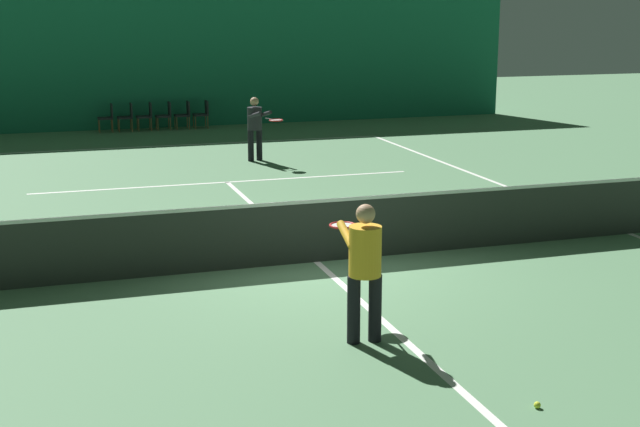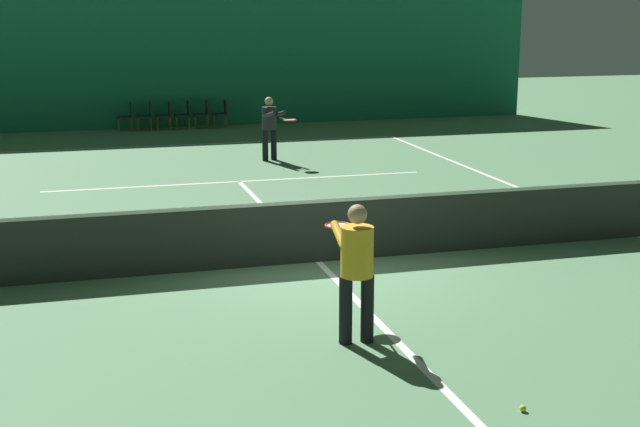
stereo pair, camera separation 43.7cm
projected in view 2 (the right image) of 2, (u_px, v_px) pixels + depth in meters
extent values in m
plane|color=#56845B|center=(318.00, 262.00, 13.26)|extent=(60.00, 60.00, 0.00)
cube|color=#196B4C|center=(182.00, 52.00, 27.43)|extent=(23.00, 0.12, 4.59)
cube|color=white|center=(202.00, 144.00, 24.42)|extent=(11.00, 0.10, 0.00)
cube|color=white|center=(239.00, 181.00, 19.26)|extent=(8.25, 0.10, 0.00)
cube|color=white|center=(639.00, 236.00, 14.71)|extent=(0.10, 23.80, 0.00)
cube|color=white|center=(318.00, 262.00, 13.26)|extent=(0.10, 12.80, 0.00)
cube|color=#2D332D|center=(318.00, 231.00, 13.15)|extent=(11.90, 0.02, 0.95)
cube|color=white|center=(318.00, 201.00, 13.05)|extent=(11.90, 0.02, 0.05)
cylinder|color=black|center=(346.00, 310.00, 9.99)|extent=(0.16, 0.16, 0.79)
cylinder|color=black|center=(367.00, 309.00, 10.04)|extent=(0.16, 0.16, 0.79)
cylinder|color=gold|center=(357.00, 252.00, 9.86)|extent=(0.39, 0.39, 0.57)
sphere|color=tan|center=(357.00, 214.00, 9.76)|extent=(0.22, 0.22, 0.22)
cylinder|color=gold|center=(339.00, 235.00, 10.05)|extent=(0.13, 0.55, 0.23)
cylinder|color=gold|center=(364.00, 234.00, 10.11)|extent=(0.13, 0.55, 0.23)
cylinder|color=black|center=(344.00, 232.00, 10.49)|extent=(0.05, 0.31, 0.03)
torus|color=red|center=(338.00, 225.00, 10.78)|extent=(0.35, 0.35, 0.03)
cylinder|color=silver|center=(338.00, 225.00, 10.78)|extent=(0.30, 0.30, 0.00)
cylinder|color=black|center=(274.00, 145.00, 21.87)|extent=(0.18, 0.18, 0.76)
cylinder|color=black|center=(265.00, 145.00, 21.74)|extent=(0.18, 0.18, 0.76)
cylinder|color=#232328|center=(269.00, 118.00, 21.65)|extent=(0.45, 0.45, 0.55)
sphere|color=tan|center=(269.00, 101.00, 21.56)|extent=(0.21, 0.21, 0.21)
cylinder|color=#232328|center=(279.00, 114.00, 21.50)|extent=(0.25, 0.53, 0.22)
cylinder|color=#232328|center=(269.00, 115.00, 21.34)|extent=(0.25, 0.53, 0.22)
cylinder|color=black|center=(283.00, 119.00, 21.11)|extent=(0.12, 0.30, 0.03)
torus|color=red|center=(290.00, 120.00, 20.86)|extent=(0.42, 0.42, 0.03)
cylinder|color=silver|center=(290.00, 120.00, 20.86)|extent=(0.35, 0.35, 0.00)
cylinder|color=brown|center=(118.00, 124.00, 27.03)|extent=(0.03, 0.03, 0.39)
cylinder|color=brown|center=(119.00, 126.00, 26.68)|extent=(0.03, 0.03, 0.39)
cylinder|color=brown|center=(131.00, 124.00, 27.13)|extent=(0.03, 0.03, 0.39)
cylinder|color=brown|center=(132.00, 125.00, 26.78)|extent=(0.03, 0.03, 0.39)
cube|color=#232328|center=(125.00, 117.00, 26.86)|extent=(0.44, 0.44, 0.05)
cube|color=#232328|center=(131.00, 110.00, 26.86)|extent=(0.04, 0.44, 0.40)
cylinder|color=brown|center=(138.00, 123.00, 27.19)|extent=(0.03, 0.03, 0.39)
cylinder|color=brown|center=(138.00, 125.00, 26.83)|extent=(0.03, 0.03, 0.39)
cylinder|color=brown|center=(150.00, 123.00, 27.29)|extent=(0.03, 0.03, 0.39)
cylinder|color=brown|center=(151.00, 124.00, 26.93)|extent=(0.03, 0.03, 0.39)
cube|color=#232328|center=(144.00, 117.00, 27.01)|extent=(0.44, 0.44, 0.05)
cube|color=#232328|center=(150.00, 109.00, 27.01)|extent=(0.04, 0.44, 0.40)
cylinder|color=brown|center=(157.00, 123.00, 27.34)|extent=(0.03, 0.03, 0.39)
cylinder|color=brown|center=(158.00, 124.00, 26.98)|extent=(0.03, 0.03, 0.39)
cylinder|color=brown|center=(169.00, 122.00, 27.44)|extent=(0.03, 0.03, 0.39)
cylinder|color=brown|center=(170.00, 124.00, 27.08)|extent=(0.03, 0.03, 0.39)
cube|color=#232328|center=(163.00, 116.00, 27.16)|extent=(0.44, 0.44, 0.05)
cube|color=#232328|center=(169.00, 108.00, 27.16)|extent=(0.04, 0.44, 0.40)
cylinder|color=brown|center=(175.00, 122.00, 27.49)|extent=(0.03, 0.03, 0.39)
cylinder|color=brown|center=(177.00, 124.00, 27.13)|extent=(0.03, 0.03, 0.39)
cylinder|color=brown|center=(188.00, 122.00, 27.59)|extent=(0.03, 0.03, 0.39)
cylinder|color=brown|center=(189.00, 123.00, 27.23)|extent=(0.03, 0.03, 0.39)
cube|color=#232328|center=(182.00, 115.00, 27.31)|extent=(0.44, 0.44, 0.05)
cube|color=#232328|center=(188.00, 108.00, 27.31)|extent=(0.04, 0.44, 0.40)
cylinder|color=brown|center=(194.00, 121.00, 27.64)|extent=(0.03, 0.03, 0.39)
cylinder|color=brown|center=(196.00, 123.00, 27.28)|extent=(0.03, 0.03, 0.39)
cylinder|color=brown|center=(206.00, 121.00, 27.74)|extent=(0.03, 0.03, 0.39)
cylinder|color=brown|center=(208.00, 122.00, 27.38)|extent=(0.03, 0.03, 0.39)
cube|color=#232328|center=(201.00, 115.00, 27.46)|extent=(0.44, 0.44, 0.05)
cube|color=#232328|center=(207.00, 107.00, 27.46)|extent=(0.04, 0.44, 0.40)
cylinder|color=brown|center=(212.00, 121.00, 27.79)|extent=(0.03, 0.03, 0.39)
cylinder|color=brown|center=(214.00, 122.00, 27.43)|extent=(0.03, 0.03, 0.39)
cylinder|color=brown|center=(224.00, 120.00, 27.89)|extent=(0.03, 0.03, 0.39)
cylinder|color=brown|center=(226.00, 122.00, 27.53)|extent=(0.03, 0.03, 0.39)
cube|color=#232328|center=(219.00, 114.00, 27.61)|extent=(0.44, 0.44, 0.05)
cube|color=#232328|center=(225.00, 107.00, 27.61)|extent=(0.04, 0.44, 0.40)
sphere|color=#D1DB33|center=(523.00, 408.00, 8.38)|extent=(0.07, 0.07, 0.07)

